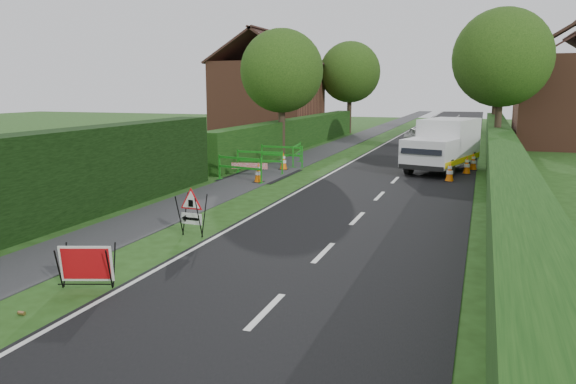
# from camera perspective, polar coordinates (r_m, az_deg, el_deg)

# --- Properties ---
(ground) EXTENTS (120.00, 120.00, 0.00)m
(ground) POSITION_cam_1_polar(r_m,az_deg,el_deg) (12.51, -8.81, -6.36)
(ground) COLOR #1F4112
(ground) RESTS_ON ground
(road_surface) EXTENTS (6.00, 90.00, 0.02)m
(road_surface) POSITION_cam_1_polar(r_m,az_deg,el_deg) (45.80, 15.21, 5.66)
(road_surface) COLOR black
(road_surface) RESTS_ON ground
(footpath) EXTENTS (2.00, 90.00, 0.02)m
(footpath) POSITION_cam_1_polar(r_m,az_deg,el_deg) (46.51, 8.41, 5.98)
(footpath) COLOR #2D2D30
(footpath) RESTS_ON ground
(hedge_west_near) EXTENTS (1.10, 18.00, 2.50)m
(hedge_west_near) POSITION_cam_1_polar(r_m,az_deg,el_deg) (15.44, -25.48, -4.03)
(hedge_west_near) COLOR black
(hedge_west_near) RESTS_ON ground
(hedge_west_far) EXTENTS (1.00, 24.00, 1.80)m
(hedge_west_far) POSITION_cam_1_polar(r_m,az_deg,el_deg) (34.45, 1.00, 4.52)
(hedge_west_far) COLOR #14380F
(hedge_west_far) RESTS_ON ground
(hedge_east) EXTENTS (1.20, 50.00, 1.50)m
(hedge_east) POSITION_cam_1_polar(r_m,az_deg,el_deg) (26.80, 20.76, 2.11)
(hedge_east) COLOR #14380F
(hedge_east) RESTS_ON ground
(house_west) EXTENTS (7.50, 7.40, 7.88)m
(house_west) POSITION_cam_1_polar(r_m,az_deg,el_deg) (43.48, -1.99, 9.60)
(house_west) COLOR brown
(house_west) RESTS_ON ground
(house_east_b) EXTENTS (7.50, 7.40, 7.88)m
(house_east_b) POSITION_cam_1_polar(r_m,az_deg,el_deg) (52.93, 26.36, 8.69)
(house_east_b) COLOR brown
(house_east_b) RESTS_ON ground
(tree_nw) EXTENTS (4.40, 4.40, 6.70)m
(tree_nw) POSITION_cam_1_polar(r_m,az_deg,el_deg) (30.36, -0.65, 12.19)
(tree_nw) COLOR #2D2116
(tree_nw) RESTS_ON ground
(tree_ne) EXTENTS (5.20, 5.20, 7.79)m
(tree_ne) POSITION_cam_1_polar(r_m,az_deg,el_deg) (32.59, 20.94, 12.62)
(tree_ne) COLOR #2D2116
(tree_ne) RESTS_ON ground
(tree_fw) EXTENTS (4.80, 4.80, 7.24)m
(tree_fw) POSITION_cam_1_polar(r_m,az_deg,el_deg) (45.73, 6.32, 12.01)
(tree_fw) COLOR #2D2116
(tree_fw) RESTS_ON ground
(tree_fe) EXTENTS (4.20, 4.20, 6.33)m
(tree_fe) POSITION_cam_1_polar(r_m,az_deg,el_deg) (48.56, 20.39, 10.62)
(tree_fe) COLOR #2D2116
(tree_fe) RESTS_ON ground
(red_rect_sign) EXTENTS (1.07, 0.84, 0.80)m
(red_rect_sign) POSITION_cam_1_polar(r_m,az_deg,el_deg) (10.87, -19.82, -6.94)
(red_rect_sign) COLOR black
(red_rect_sign) RESTS_ON ground
(triangle_sign) EXTENTS (0.75, 0.75, 1.03)m
(triangle_sign) POSITION_cam_1_polar(r_m,az_deg,el_deg) (13.88, -9.91, -1.66)
(triangle_sign) COLOR black
(triangle_sign) RESTS_ON ground
(works_van) EXTENTS (3.11, 5.27, 2.26)m
(works_van) POSITION_cam_1_polar(r_m,az_deg,el_deg) (25.46, 15.53, 4.72)
(works_van) COLOR silver
(works_van) RESTS_ON ground
(traffic_cone_0) EXTENTS (0.38, 0.38, 0.79)m
(traffic_cone_0) POSITION_cam_1_polar(r_m,az_deg,el_deg) (22.71, 16.11, 1.98)
(traffic_cone_0) COLOR black
(traffic_cone_0) RESTS_ON ground
(traffic_cone_1) EXTENTS (0.38, 0.38, 0.79)m
(traffic_cone_1) POSITION_cam_1_polar(r_m,az_deg,el_deg) (24.94, 17.71, 2.63)
(traffic_cone_1) COLOR black
(traffic_cone_1) RESTS_ON ground
(traffic_cone_2) EXTENTS (0.38, 0.38, 0.79)m
(traffic_cone_2) POSITION_cam_1_polar(r_m,az_deg,el_deg) (26.22, 18.30, 2.96)
(traffic_cone_2) COLOR black
(traffic_cone_2) RESTS_ON ground
(traffic_cone_3) EXTENTS (0.38, 0.38, 0.79)m
(traffic_cone_3) POSITION_cam_1_polar(r_m,az_deg,el_deg) (21.66, -3.03, 1.98)
(traffic_cone_3) COLOR black
(traffic_cone_3) RESTS_ON ground
(traffic_cone_4) EXTENTS (0.38, 0.38, 0.79)m
(traffic_cone_4) POSITION_cam_1_polar(r_m,az_deg,el_deg) (25.03, -0.46, 3.15)
(traffic_cone_4) COLOR black
(traffic_cone_4) RESTS_ON ground
(ped_barrier_0) EXTENTS (2.09, 0.77, 1.00)m
(ped_barrier_0) POSITION_cam_1_polar(r_m,az_deg,el_deg) (21.93, -4.92, 2.69)
(ped_barrier_0) COLOR #177F18
(ped_barrier_0) RESTS_ON ground
(ped_barrier_1) EXTENTS (2.08, 0.46, 1.00)m
(ped_barrier_1) POSITION_cam_1_polar(r_m,az_deg,el_deg) (23.96, -2.88, 3.38)
(ped_barrier_1) COLOR #177F18
(ped_barrier_1) RESTS_ON ground
(ped_barrier_2) EXTENTS (2.07, 0.40, 1.00)m
(ped_barrier_2) POSITION_cam_1_polar(r_m,az_deg,el_deg) (26.00, -0.64, 3.96)
(ped_barrier_2) COLOR #177F18
(ped_barrier_2) RESTS_ON ground
(ped_barrier_3) EXTENTS (0.64, 2.09, 1.00)m
(ped_barrier_3) POSITION_cam_1_polar(r_m,az_deg,el_deg) (26.63, 0.91, 4.11)
(ped_barrier_3) COLOR #177F18
(ped_barrier_3) RESTS_ON ground
(redwhite_plank) EXTENTS (1.48, 0.33, 0.25)m
(redwhite_plank) POSITION_cam_1_polar(r_m,az_deg,el_deg) (23.17, -3.92, 1.55)
(redwhite_plank) COLOR red
(redwhite_plank) RESTS_ON ground
(litter_can) EXTENTS (0.12, 0.07, 0.07)m
(litter_can) POSITION_cam_1_polar(r_m,az_deg,el_deg) (10.21, -25.43, -11.23)
(litter_can) COLOR #BF7F4C
(litter_can) RESTS_ON ground
(hatchback_car) EXTENTS (2.75, 3.93, 1.24)m
(hatchback_car) POSITION_cam_1_polar(r_m,az_deg,el_deg) (35.53, 13.40, 5.43)
(hatchback_car) COLOR silver
(hatchback_car) RESTS_ON ground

